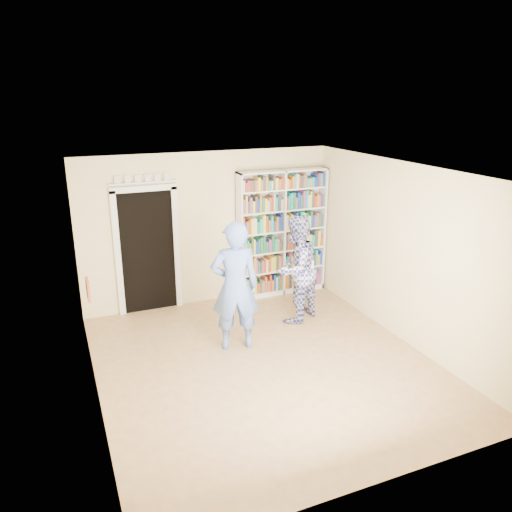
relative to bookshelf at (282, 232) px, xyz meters
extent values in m
plane|color=#946D47|center=(-1.35, -2.34, -1.18)|extent=(5.00, 5.00, 0.00)
plane|color=white|center=(-1.35, -2.34, 1.52)|extent=(5.00, 5.00, 0.00)
plane|color=#F6E3AA|center=(-1.35, 0.16, 0.17)|extent=(4.50, 0.00, 4.50)
plane|color=#F6E3AA|center=(-3.60, -2.34, 0.17)|extent=(0.00, 5.00, 5.00)
plane|color=#F6E3AA|center=(0.90, -2.34, 0.17)|extent=(0.00, 5.00, 5.00)
cube|color=white|center=(0.00, 0.00, -0.01)|extent=(1.69, 0.32, 2.33)
cube|color=white|center=(0.00, 0.00, -0.01)|extent=(0.03, 0.32, 2.33)
cube|color=black|center=(-2.45, 0.14, -0.13)|extent=(0.90, 0.03, 2.10)
cube|color=white|center=(-2.95, 0.12, -0.13)|extent=(0.10, 0.06, 2.20)
cube|color=white|center=(-1.95, 0.12, -0.13)|extent=(0.10, 0.06, 2.20)
cube|color=white|center=(-2.45, 0.12, 0.97)|extent=(1.10, 0.06, 0.10)
cube|color=white|center=(-2.45, 0.12, 1.07)|extent=(1.10, 0.08, 0.02)
cube|color=brown|center=(-3.58, -2.14, 0.22)|extent=(0.03, 0.25, 0.25)
imported|color=#5E7FD2|center=(-1.55, -1.71, -0.21)|extent=(0.79, 0.60, 1.94)
imported|color=navy|center=(-0.31, -1.19, -0.28)|extent=(1.09, 1.01, 1.79)
cube|color=white|center=(-0.16, -1.37, -0.25)|extent=(0.19, 0.04, 0.27)
camera|label=1|loc=(-3.85, -8.02, 2.46)|focal=35.00mm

